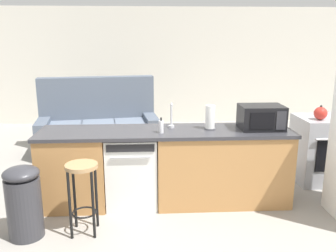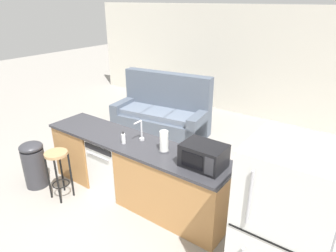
% 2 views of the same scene
% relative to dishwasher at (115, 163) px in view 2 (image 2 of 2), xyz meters
% --- Properties ---
extents(ground_plane, '(24.00, 24.00, 0.00)m').
position_rel_dishwasher_xyz_m(ground_plane, '(0.25, 0.00, -0.42)').
color(ground_plane, gray).
extents(wall_back, '(10.00, 0.06, 2.60)m').
position_rel_dishwasher_xyz_m(wall_back, '(0.55, 4.20, 0.88)').
color(wall_back, silver).
rests_on(wall_back, ground_plane).
extents(kitchen_counter, '(2.94, 0.66, 0.90)m').
position_rel_dishwasher_xyz_m(kitchen_counter, '(0.49, 0.00, -0.00)').
color(kitchen_counter, '#B77F47').
rests_on(kitchen_counter, ground_plane).
extents(dishwasher, '(0.58, 0.61, 0.84)m').
position_rel_dishwasher_xyz_m(dishwasher, '(0.00, 0.00, 0.00)').
color(dishwasher, white).
rests_on(dishwasher, ground_plane).
extents(stove_range, '(0.76, 0.68, 0.90)m').
position_rel_dishwasher_xyz_m(stove_range, '(2.60, 0.55, 0.03)').
color(stove_range, '#A8AAB2').
rests_on(stove_range, ground_plane).
extents(refrigerator, '(0.72, 0.73, 1.71)m').
position_rel_dishwasher_xyz_m(refrigerator, '(2.60, -0.55, 0.44)').
color(refrigerator, white).
rests_on(refrigerator, ground_plane).
extents(microwave, '(0.50, 0.37, 0.28)m').
position_rel_dishwasher_xyz_m(microwave, '(1.51, -0.00, 0.62)').
color(microwave, black).
rests_on(microwave, kitchen_counter).
extents(sink_faucet, '(0.07, 0.18, 0.30)m').
position_rel_dishwasher_xyz_m(sink_faucet, '(0.47, 0.10, 0.61)').
color(sink_faucet, silver).
rests_on(sink_faucet, kitchen_counter).
extents(paper_towel_roll, '(0.14, 0.14, 0.28)m').
position_rel_dishwasher_xyz_m(paper_towel_roll, '(0.92, 0.03, 0.62)').
color(paper_towel_roll, '#4C4C51').
rests_on(paper_towel_roll, kitchen_counter).
extents(soap_bottle, '(0.06, 0.06, 0.18)m').
position_rel_dishwasher_xyz_m(soap_bottle, '(0.34, -0.12, 0.55)').
color(soap_bottle, silver).
rests_on(soap_bottle, kitchen_counter).
extents(kettle, '(0.21, 0.17, 0.19)m').
position_rel_dishwasher_xyz_m(kettle, '(2.43, 0.42, 0.56)').
color(kettle, red).
rests_on(kettle, stove_range).
extents(bar_stool, '(0.32, 0.32, 0.74)m').
position_rel_dishwasher_xyz_m(bar_stool, '(-0.46, -0.65, 0.11)').
color(bar_stool, tan).
rests_on(bar_stool, ground_plane).
extents(trash_bin, '(0.35, 0.35, 0.74)m').
position_rel_dishwasher_xyz_m(trash_bin, '(-1.03, -0.70, -0.04)').
color(trash_bin, '#333338').
rests_on(trash_bin, ground_plane).
extents(couch, '(2.11, 1.17, 1.27)m').
position_rel_dishwasher_xyz_m(couch, '(-0.68, 2.12, -0.03)').
color(couch, '#515B6B').
rests_on(couch, ground_plane).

